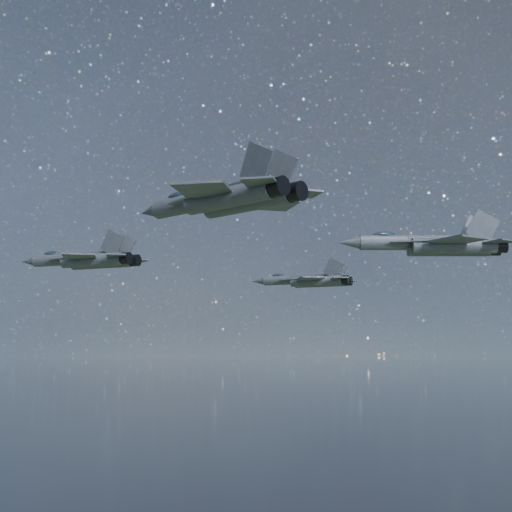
% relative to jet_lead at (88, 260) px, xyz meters
% --- Properties ---
extents(jet_lead, '(17.15, 12.19, 4.37)m').
position_rel_jet_lead_xyz_m(jet_lead, '(0.00, 0.00, 0.00)').
color(jet_lead, '#30363C').
extents(jet_left, '(14.94, 10.63, 3.81)m').
position_rel_jet_lead_xyz_m(jet_left, '(20.54, 22.64, -1.18)').
color(jet_left, '#30363C').
extents(jet_right, '(18.71, 12.51, 4.74)m').
position_rel_jet_lead_xyz_m(jet_right, '(27.97, -19.49, 1.06)').
color(jet_right, '#30363C').
extents(jet_slot, '(17.73, 11.67, 4.55)m').
position_rel_jet_lead_xyz_m(jet_slot, '(40.88, 4.30, -0.10)').
color(jet_slot, '#30363C').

